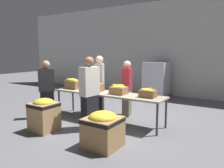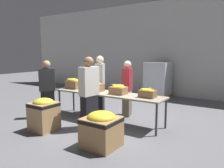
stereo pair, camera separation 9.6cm
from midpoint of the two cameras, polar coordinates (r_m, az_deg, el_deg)
ground_plane at (r=5.98m, az=-0.71°, el=-9.63°), size 30.00×30.00×0.00m
wall_back at (r=9.69m, az=14.26°, el=8.93°), size 16.00×0.08×4.00m
sorting_table at (r=5.80m, az=-0.72°, el=-2.79°), size 3.13×0.71×0.77m
banana_box_0 at (r=6.54m, az=-9.68°, el=0.15°), size 0.42×0.31×0.31m
banana_box_1 at (r=6.04m, az=-4.14°, el=-0.57°), size 0.47×0.34×0.28m
banana_box_2 at (r=5.60m, az=2.19°, el=-1.43°), size 0.40×0.33×0.26m
banana_box_3 at (r=5.25m, az=9.78°, el=-2.28°), size 0.38×0.28×0.23m
volunteer_0 at (r=6.31m, az=4.44°, el=-1.25°), size 0.32×0.47×1.60m
volunteer_1 at (r=6.37m, az=-16.09°, el=-1.40°), size 0.45×0.46×1.62m
volunteer_2 at (r=6.61m, az=-2.74°, el=-0.22°), size 0.42×0.52×1.74m
volunteer_3 at (r=5.20m, az=-5.45°, el=-2.56°), size 0.29×0.49×1.74m
donation_bin_0 at (r=5.41m, az=-16.89°, el=-7.34°), size 0.56×0.56×0.78m
donation_bin_1 at (r=4.32m, az=-2.13°, el=-11.48°), size 0.65×0.65×0.71m
pallet_stack_0 at (r=9.12m, az=12.17°, el=0.97°), size 0.99×0.99×1.45m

